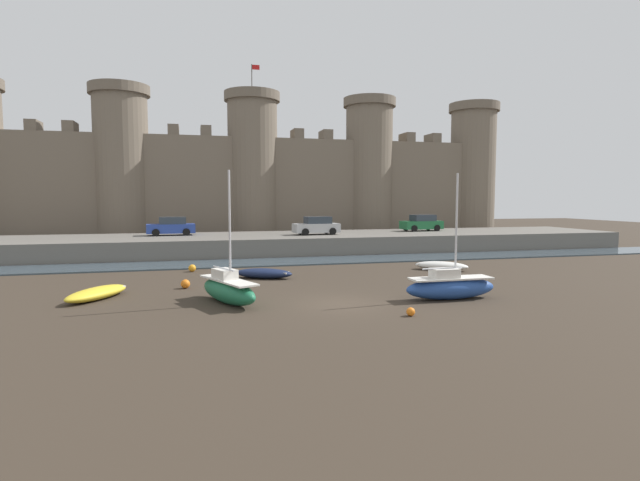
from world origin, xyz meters
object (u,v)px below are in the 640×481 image
(sailboat_foreground_left, at_px, (450,286))
(mooring_buoy_off_centre, at_px, (185,284))
(sailboat_near_channel_right, at_px, (228,289))
(rowboat_foreground_right, at_px, (441,266))
(car_quay_centre_west, at_px, (317,226))
(car_quay_west, at_px, (422,223))
(rowboat_midflat_right, at_px, (264,273))
(mooring_buoy_mid_mud, at_px, (411,312))
(mooring_buoy_near_channel, at_px, (192,268))
(rowboat_midflat_centre, at_px, (97,293))
(car_quay_centre_east, at_px, (171,227))

(sailboat_foreground_left, xyz_separation_m, mooring_buoy_off_centre, (-12.45, 6.09, -0.38))
(sailboat_near_channel_right, xyz_separation_m, rowboat_foreground_right, (14.68, 7.15, -0.34))
(car_quay_centre_west, bearing_deg, sailboat_near_channel_right, -114.47)
(car_quay_west, bearing_deg, sailboat_foreground_left, -112.76)
(sailboat_near_channel_right, height_order, rowboat_midflat_right, sailboat_near_channel_right)
(sailboat_near_channel_right, xyz_separation_m, mooring_buoy_mid_mud, (7.15, -4.45, -0.48))
(car_quay_west, height_order, car_quay_centre_west, same)
(sailboat_foreground_left, height_order, mooring_buoy_near_channel, sailboat_foreground_left)
(rowboat_midflat_centre, bearing_deg, mooring_buoy_near_channel, 61.20)
(car_quay_west, xyz_separation_m, car_quay_centre_west, (-11.39, -2.23, 0.00))
(rowboat_foreground_right, relative_size, mooring_buoy_off_centre, 7.29)
(rowboat_midflat_centre, bearing_deg, car_quay_centre_east, 82.44)
(rowboat_foreground_right, height_order, mooring_buoy_mid_mud, rowboat_foreground_right)
(rowboat_midflat_centre, relative_size, mooring_buoy_mid_mud, 11.03)
(sailboat_foreground_left, distance_m, mooring_buoy_off_centre, 13.86)
(rowboat_midflat_centre, relative_size, car_quay_centre_west, 0.95)
(sailboat_near_channel_right, height_order, rowboat_midflat_centre, sailboat_near_channel_right)
(mooring_buoy_mid_mud, distance_m, car_quay_centre_east, 29.13)
(car_quay_west, height_order, car_quay_centre_east, same)
(rowboat_midflat_centre, height_order, car_quay_west, car_quay_west)
(rowboat_midflat_right, bearing_deg, car_quay_west, 41.26)
(rowboat_midflat_centre, xyz_separation_m, rowboat_midflat_right, (8.67, 4.22, 0.02))
(mooring_buoy_near_channel, height_order, car_quay_west, car_quay_west)
(rowboat_foreground_right, xyz_separation_m, rowboat_midflat_centre, (-20.77, -4.67, -0.01))
(sailboat_foreground_left, xyz_separation_m, rowboat_midflat_right, (-7.87, 8.42, -0.31))
(car_quay_centre_west, height_order, car_quay_centre_east, same)
(rowboat_midflat_centre, distance_m, mooring_buoy_mid_mud, 14.94)
(rowboat_foreground_right, bearing_deg, rowboat_midflat_right, -177.88)
(rowboat_foreground_right, height_order, car_quay_centre_east, car_quay_centre_east)
(rowboat_midflat_right, height_order, mooring_buoy_near_channel, rowboat_midflat_right)
(sailboat_foreground_left, xyz_separation_m, car_quay_centre_west, (-1.21, 22.02, 1.72))
(rowboat_midflat_right, xyz_separation_m, mooring_buoy_off_centre, (-4.58, -2.33, -0.07))
(mooring_buoy_off_centre, bearing_deg, rowboat_midflat_right, 26.98)
(rowboat_midflat_right, distance_m, car_quay_west, 24.09)
(mooring_buoy_off_centre, relative_size, car_quay_west, 0.12)
(sailboat_near_channel_right, height_order, car_quay_centre_west, sailboat_near_channel_right)
(mooring_buoy_near_channel, bearing_deg, car_quay_centre_east, 98.36)
(car_quay_centre_west, bearing_deg, car_quay_centre_east, 169.68)
(rowboat_foreground_right, distance_m, rowboat_midflat_right, 12.11)
(car_quay_centre_west, bearing_deg, mooring_buoy_near_channel, -138.17)
(sailboat_near_channel_right, xyz_separation_m, mooring_buoy_off_centre, (-1.99, 4.37, -0.41))
(sailboat_foreground_left, relative_size, mooring_buoy_mid_mud, 16.76)
(car_quay_west, distance_m, car_quay_centre_east, 24.05)
(rowboat_foreground_right, distance_m, car_quay_west, 16.62)
(sailboat_near_channel_right, bearing_deg, car_quay_centre_east, 98.60)
(rowboat_midflat_centre, distance_m, mooring_buoy_off_centre, 4.51)
(car_quay_centre_west, bearing_deg, car_quay_west, 11.06)
(sailboat_foreground_left, distance_m, mooring_buoy_near_channel, 17.24)
(sailboat_near_channel_right, relative_size, car_quay_centre_east, 1.46)
(sailboat_foreground_left, xyz_separation_m, mooring_buoy_near_channel, (-12.10, 12.28, -0.38))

